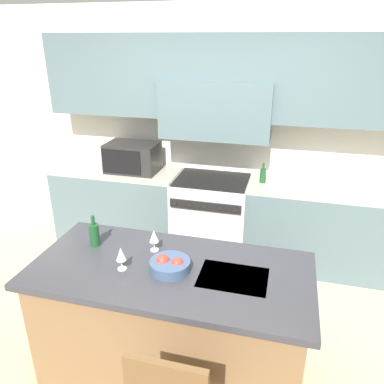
{
  "coord_description": "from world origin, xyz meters",
  "views": [
    {
      "loc": [
        0.76,
        -2.12,
        2.36
      ],
      "look_at": [
        0.04,
        0.62,
        1.18
      ],
      "focal_mm": 35.0,
      "sensor_mm": 36.0,
      "label": 1
    }
  ],
  "objects_px": {
    "microwave": "(133,157)",
    "fruit_bowl": "(170,265)",
    "wine_glass_far": "(154,237)",
    "oil_bottle_on_counter": "(263,175)",
    "range_stove": "(211,217)",
    "wine_bottle": "(94,234)",
    "wine_glass_near": "(121,255)"
  },
  "relations": [
    {
      "from": "range_stove",
      "to": "microwave",
      "type": "bearing_deg",
      "value": 178.86
    },
    {
      "from": "range_stove",
      "to": "oil_bottle_on_counter",
      "type": "distance_m",
      "value": 0.77
    },
    {
      "from": "wine_glass_far",
      "to": "oil_bottle_on_counter",
      "type": "relative_size",
      "value": 0.76
    },
    {
      "from": "microwave",
      "to": "fruit_bowl",
      "type": "bearing_deg",
      "value": -60.34
    },
    {
      "from": "microwave",
      "to": "wine_glass_near",
      "type": "relative_size",
      "value": 3.59
    },
    {
      "from": "range_stove",
      "to": "wine_bottle",
      "type": "bearing_deg",
      "value": -108.57
    },
    {
      "from": "wine_glass_near",
      "to": "wine_glass_far",
      "type": "xyz_separation_m",
      "value": [
        0.13,
        0.28,
        0.0
      ]
    },
    {
      "from": "microwave",
      "to": "wine_glass_far",
      "type": "height_order",
      "value": "microwave"
    },
    {
      "from": "microwave",
      "to": "fruit_bowl",
      "type": "distance_m",
      "value": 2.07
    },
    {
      "from": "range_stove",
      "to": "wine_bottle",
      "type": "relative_size",
      "value": 3.78
    },
    {
      "from": "microwave",
      "to": "wine_glass_far",
      "type": "bearing_deg",
      "value": -62.13
    },
    {
      "from": "range_stove",
      "to": "fruit_bowl",
      "type": "height_order",
      "value": "fruit_bowl"
    },
    {
      "from": "wine_bottle",
      "to": "oil_bottle_on_counter",
      "type": "height_order",
      "value": "wine_bottle"
    },
    {
      "from": "oil_bottle_on_counter",
      "to": "wine_bottle",
      "type": "bearing_deg",
      "value": -123.51
    },
    {
      "from": "range_stove",
      "to": "wine_glass_far",
      "type": "bearing_deg",
      "value": -93.44
    },
    {
      "from": "microwave",
      "to": "wine_glass_far",
      "type": "xyz_separation_m",
      "value": [
        0.84,
        -1.59,
        -0.05
      ]
    },
    {
      "from": "fruit_bowl",
      "to": "wine_glass_far",
      "type": "bearing_deg",
      "value": 131.2
    },
    {
      "from": "oil_bottle_on_counter",
      "to": "wine_glass_far",
      "type": "bearing_deg",
      "value": -111.77
    },
    {
      "from": "wine_bottle",
      "to": "fruit_bowl",
      "type": "height_order",
      "value": "wine_bottle"
    },
    {
      "from": "wine_bottle",
      "to": "wine_glass_far",
      "type": "height_order",
      "value": "wine_bottle"
    },
    {
      "from": "wine_bottle",
      "to": "wine_glass_near",
      "type": "relative_size",
      "value": 1.5
    },
    {
      "from": "oil_bottle_on_counter",
      "to": "microwave",
      "type": "bearing_deg",
      "value": -179.8
    },
    {
      "from": "microwave",
      "to": "oil_bottle_on_counter",
      "type": "bearing_deg",
      "value": 0.2
    },
    {
      "from": "wine_glass_near",
      "to": "wine_bottle",
      "type": "bearing_deg",
      "value": 143.78
    },
    {
      "from": "wine_glass_far",
      "to": "range_stove",
      "type": "bearing_deg",
      "value": 86.56
    },
    {
      "from": "wine_glass_near",
      "to": "wine_glass_far",
      "type": "bearing_deg",
      "value": 65.54
    },
    {
      "from": "range_stove",
      "to": "fruit_bowl",
      "type": "relative_size",
      "value": 3.42
    },
    {
      "from": "fruit_bowl",
      "to": "oil_bottle_on_counter",
      "type": "height_order",
      "value": "oil_bottle_on_counter"
    },
    {
      "from": "fruit_bowl",
      "to": "wine_glass_near",
      "type": "bearing_deg",
      "value": -167.38
    },
    {
      "from": "range_stove",
      "to": "wine_glass_far",
      "type": "distance_m",
      "value": 1.68
    },
    {
      "from": "wine_glass_near",
      "to": "oil_bottle_on_counter",
      "type": "bearing_deg",
      "value": 67.82
    },
    {
      "from": "fruit_bowl",
      "to": "microwave",
      "type": "bearing_deg",
      "value": 119.66
    }
  ]
}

